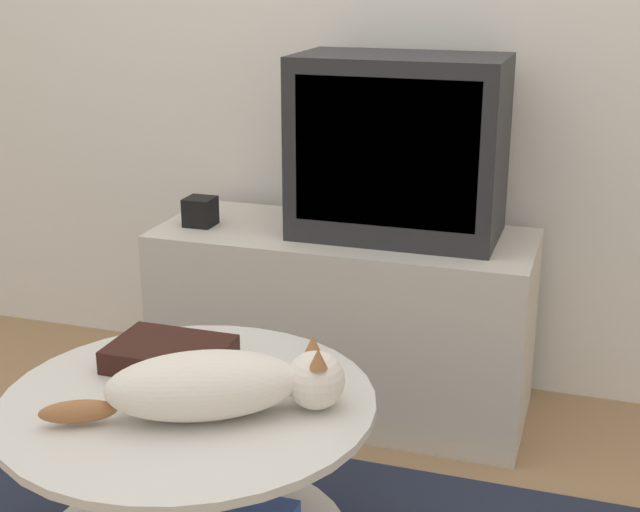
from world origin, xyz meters
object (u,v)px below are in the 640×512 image
object	(u,v)px
speaker	(200,212)
dvd_box	(170,354)
cat	(219,385)
tv	(399,147)

from	to	relation	value
speaker	dvd_box	size ratio (longest dim) A/B	0.34
speaker	cat	xyz separation A→B (m)	(0.47, -0.92, -0.06)
tv	dvd_box	bearing A→B (deg)	-109.14
speaker	dvd_box	distance (m)	0.81
speaker	cat	distance (m)	1.03
speaker	dvd_box	bearing A→B (deg)	-69.49
dvd_box	tv	bearing A→B (deg)	70.86
tv	speaker	distance (m)	0.62
tv	speaker	world-z (taller)	tv
speaker	dvd_box	xyz separation A→B (m)	(0.28, -0.75, -0.10)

